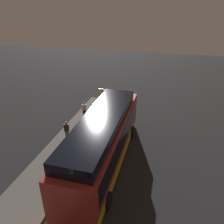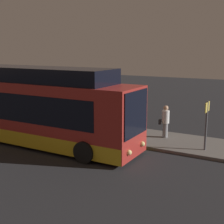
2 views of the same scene
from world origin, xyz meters
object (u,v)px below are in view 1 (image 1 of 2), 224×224
(passenger_boarding, at_px, (67,130))
(passenger_waiting, at_px, (84,110))
(passenger_with_bags, at_px, (90,116))
(bus_lead, at_px, (104,142))
(suitcase, at_px, (94,123))
(sign_post, at_px, (102,96))

(passenger_boarding, bearing_deg, passenger_waiting, -28.33)
(passenger_waiting, distance_m, passenger_with_bags, 1.36)
(passenger_boarding, bearing_deg, bus_lead, -145.75)
(passenger_with_bags, xyz_separation_m, suitcase, (-0.34, -0.50, -0.52))
(passenger_boarding, xyz_separation_m, suitcase, (2.39, -1.54, -0.49))
(bus_lead, bearing_deg, sign_post, 18.00)
(suitcase, relative_size, sign_post, 0.39)
(suitcase, distance_m, sign_post, 3.93)
(passenger_boarding, height_order, passenger_with_bags, passenger_with_bags)
(sign_post, bearing_deg, suitcase, -174.82)
(sign_post, bearing_deg, passenger_with_bags, 177.32)
(passenger_boarding, relative_size, suitcase, 1.70)
(suitcase, bearing_deg, passenger_boarding, 147.24)
(passenger_boarding, xyz_separation_m, passenger_waiting, (3.71, -0.11, 0.11))
(bus_lead, distance_m, passenger_with_bags, 5.71)
(passenger_boarding, distance_m, passenger_with_bags, 2.92)
(suitcase, bearing_deg, passenger_waiting, 47.14)
(bus_lead, relative_size, suitcase, 12.57)
(bus_lead, bearing_deg, passenger_waiting, 32.77)
(passenger_boarding, relative_size, passenger_waiting, 0.90)
(bus_lead, distance_m, sign_post, 8.70)
(bus_lead, xyz_separation_m, passenger_waiting, (5.87, 3.78, -0.73))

